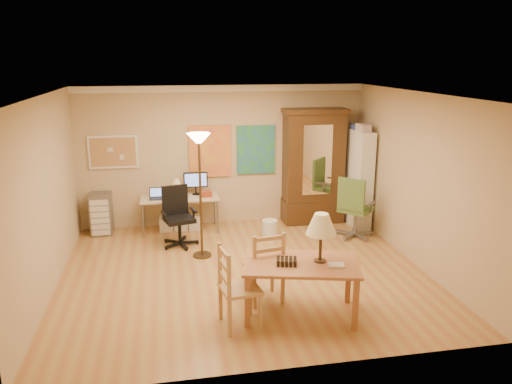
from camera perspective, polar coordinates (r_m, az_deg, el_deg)
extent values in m
plane|color=#AB6E3C|center=(7.77, -1.39, -9.19)|extent=(5.50, 5.50, 0.00)
cube|color=white|center=(9.53, -3.92, 11.74)|extent=(5.50, 0.08, 0.12)
cube|color=#B47B55|center=(9.66, -16.00, 4.42)|extent=(0.90, 0.04, 0.62)
cube|color=yellow|center=(9.66, -5.28, 4.64)|extent=(0.80, 0.04, 1.00)
cube|color=#2A68A9|center=(9.78, 0.00, 4.84)|extent=(0.75, 0.04, 0.95)
cube|color=#975E31|center=(6.35, 5.17, -8.17)|extent=(1.60, 1.18, 0.04)
cube|color=#975E31|center=(6.18, -0.98, -12.45)|extent=(0.08, 0.08, 0.68)
cube|color=#975E31|center=(6.23, 11.31, -12.53)|extent=(0.08, 0.08, 0.68)
cube|color=#975E31|center=(6.83, -0.53, -9.63)|extent=(0.08, 0.08, 0.68)
cube|color=#975E31|center=(6.88, 10.49, -9.73)|extent=(0.08, 0.08, 0.68)
cylinder|color=#332211|center=(6.39, 7.32, -7.78)|extent=(0.15, 0.15, 0.02)
cylinder|color=#332211|center=(6.32, 7.37, -6.27)|extent=(0.04, 0.04, 0.38)
cone|color=#F7F0C1|center=(6.22, 7.47, -3.65)|extent=(0.38, 0.38, 0.27)
cube|color=silver|center=(6.28, 9.16, -8.26)|extent=(0.22, 0.18, 0.03)
cube|color=black|center=(6.26, 3.52, -7.92)|extent=(0.31, 0.27, 0.08)
cube|color=tan|center=(6.78, 0.87, -8.57)|extent=(0.53, 0.52, 0.04)
cube|color=tan|center=(7.11, 1.84, -9.60)|extent=(0.05, 0.05, 0.46)
cube|color=tan|center=(6.98, -1.27, -10.08)|extent=(0.05, 0.05, 0.46)
cube|color=tan|center=(6.79, 3.07, -10.85)|extent=(0.05, 0.05, 0.46)
cube|color=tan|center=(6.66, -0.18, -11.40)|extent=(0.05, 0.05, 0.46)
cube|color=tan|center=(6.58, 3.13, -6.84)|extent=(0.05, 0.05, 0.53)
cube|color=tan|center=(6.44, -0.18, -7.31)|extent=(0.05, 0.05, 0.53)
cube|color=tan|center=(6.49, 1.49, -6.64)|extent=(0.40, 0.10, 0.05)
cube|color=tan|center=(6.17, -1.84, -10.96)|extent=(0.52, 0.54, 0.04)
cube|color=tan|center=(6.17, 0.54, -13.62)|extent=(0.05, 0.05, 0.47)
cube|color=tan|center=(6.52, -0.70, -11.97)|extent=(0.05, 0.05, 0.47)
cube|color=tan|center=(6.07, -3.03, -14.18)|extent=(0.05, 0.05, 0.47)
cube|color=tan|center=(6.42, -4.08, -12.46)|extent=(0.05, 0.05, 0.47)
cube|color=tan|center=(5.83, -3.11, -9.68)|extent=(0.05, 0.05, 0.54)
cube|color=tan|center=(6.19, -4.17, -8.16)|extent=(0.05, 0.05, 0.54)
cube|color=tan|center=(5.99, -3.67, -8.42)|extent=(0.09, 0.41, 0.05)
cylinder|color=#46331C|center=(8.42, -6.16, -7.18)|extent=(0.31, 0.31, 0.03)
cylinder|color=#46331C|center=(8.10, -6.35, -0.80)|extent=(0.04, 0.04, 1.93)
cone|color=#FFE0A5|center=(7.89, -6.56, 6.13)|extent=(0.37, 0.37, 0.15)
cube|color=#BBB089|center=(9.47, -8.72, -0.67)|extent=(1.45, 0.64, 0.03)
cylinder|color=slate|center=(9.31, -12.77, -3.29)|extent=(0.03, 0.03, 0.64)
cylinder|color=slate|center=(9.34, -4.40, -2.87)|extent=(0.03, 0.03, 0.64)
cylinder|color=slate|center=(9.83, -12.67, -2.30)|extent=(0.03, 0.03, 0.64)
cylinder|color=slate|center=(9.86, -4.75, -1.91)|extent=(0.03, 0.03, 0.64)
cube|color=black|center=(9.42, -11.20, -0.74)|extent=(0.29, 0.20, 0.01)
cube|color=black|center=(9.53, -11.22, 0.05)|extent=(0.29, 0.05, 0.19)
cube|color=black|center=(9.53, -6.92, 1.40)|extent=(0.45, 0.04, 0.29)
cone|color=#F7F0C1|center=(9.48, -9.08, 1.12)|extent=(0.18, 0.18, 0.11)
cube|color=silver|center=(9.33, -9.53, -0.84)|extent=(0.23, 0.29, 0.01)
cube|color=maroon|center=(9.43, -5.70, -0.20)|extent=(0.20, 0.15, 0.11)
cube|color=white|center=(9.66, -10.23, -3.61)|extent=(0.25, 0.22, 0.27)
cube|color=white|center=(9.66, -8.61, -3.53)|extent=(0.25, 0.22, 0.27)
cube|color=silver|center=(9.67, -7.00, -3.45)|extent=(0.25, 0.22, 0.27)
cylinder|color=black|center=(8.84, -8.71, -4.53)|extent=(0.06, 0.06, 0.40)
cube|color=black|center=(8.76, -8.77, -3.11)|extent=(0.58, 0.57, 0.07)
cube|color=black|center=(8.88, -9.25, -0.85)|extent=(0.46, 0.16, 0.52)
cube|color=black|center=(8.66, -10.46, -2.44)|extent=(0.11, 0.30, 0.03)
cube|color=black|center=(8.79, -7.17, -2.03)|extent=(0.11, 0.30, 0.03)
cylinder|color=slate|center=(9.34, 11.29, -3.42)|extent=(0.07, 0.07, 0.44)
cube|color=#40612B|center=(9.26, 11.37, -1.94)|extent=(0.73, 0.73, 0.08)
cube|color=#40612B|center=(8.96, 10.82, -0.29)|extent=(0.39, 0.41, 0.57)
cube|color=slate|center=(9.11, 13.05, -1.31)|extent=(0.27, 0.26, 0.03)
cube|color=slate|center=(9.33, 9.82, -0.74)|extent=(0.27, 0.26, 0.03)
cube|color=slate|center=(9.74, -17.25, -2.38)|extent=(0.38, 0.44, 0.76)
cube|color=silver|center=(9.52, -17.40, -2.79)|extent=(0.33, 0.02, 0.66)
cube|color=#32190D|center=(9.90, 6.55, 2.74)|extent=(1.14, 0.52, 2.18)
cube|color=#32190D|center=(10.12, 6.41, -2.04)|extent=(1.18, 0.56, 0.44)
cube|color=white|center=(9.61, 7.05, 3.61)|extent=(0.57, 0.01, 1.35)
cube|color=#32190D|center=(9.72, 6.75, 9.21)|extent=(1.23, 0.58, 0.08)
cube|color=white|center=(9.79, 11.73, 1.45)|extent=(0.28, 0.75, 1.87)
cube|color=#993333|center=(9.78, 11.68, -1.52)|extent=(0.17, 0.37, 0.22)
cube|color=#334C99|center=(9.82, 11.31, 5.20)|extent=(0.17, 0.26, 0.19)
cylinder|color=silver|center=(9.07, 1.58, -4.33)|extent=(0.28, 0.28, 0.36)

